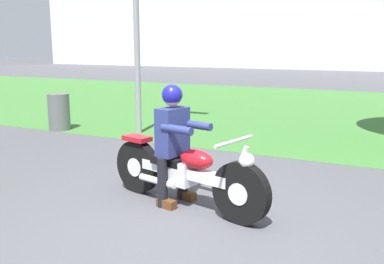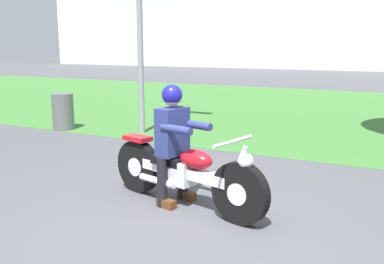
# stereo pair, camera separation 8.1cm
# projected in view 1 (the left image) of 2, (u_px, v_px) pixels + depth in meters

# --- Properties ---
(ground) EXTENTS (120.00, 120.00, 0.00)m
(ground) POSITION_uv_depth(u_px,v_px,m) (176.00, 233.00, 4.31)
(ground) COLOR #4C4C51
(grass_verge) EXTENTS (60.00, 12.00, 0.01)m
(grass_verge) POSITION_uv_depth(u_px,v_px,m) (330.00, 110.00, 12.55)
(grass_verge) COLOR #3D7533
(grass_verge) RESTS_ON ground
(motorcycle_lead) EXTENTS (2.21, 0.80, 0.89)m
(motorcycle_lead) POSITION_uv_depth(u_px,v_px,m) (185.00, 173.00, 4.97)
(motorcycle_lead) COLOR black
(motorcycle_lead) RESTS_ON ground
(rider_lead) EXTENTS (0.62, 0.55, 1.42)m
(rider_lead) POSITION_uv_depth(u_px,v_px,m) (174.00, 135.00, 4.99)
(rider_lead) COLOR black
(rider_lead) RESTS_ON ground
(trash_can) EXTENTS (0.47, 0.47, 0.81)m
(trash_can) POSITION_uv_depth(u_px,v_px,m) (59.00, 112.00, 9.58)
(trash_can) COLOR #595E5B
(trash_can) RESTS_ON ground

